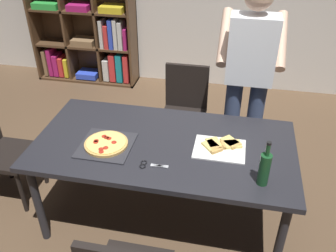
{
  "coord_description": "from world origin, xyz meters",
  "views": [
    {
      "loc": [
        0.45,
        -2.07,
        2.29
      ],
      "look_at": [
        0.0,
        0.15,
        0.8
      ],
      "focal_mm": 38.6,
      "sensor_mm": 36.0,
      "label": 1
    }
  ],
  "objects": [
    {
      "name": "ground_plane",
      "position": [
        0.0,
        0.0,
        0.0
      ],
      "size": [
        12.0,
        12.0,
        0.0
      ],
      "primitive_type": "plane",
      "color": "brown"
    },
    {
      "name": "kitchen_scissors",
      "position": [
        -0.04,
        -0.27,
        0.76
      ],
      "size": [
        0.19,
        0.09,
        0.01
      ],
      "color": "silver",
      "rests_on": "dining_table"
    },
    {
      "name": "pizza_slices_on_towel",
      "position": [
        0.41,
        0.02,
        0.76
      ],
      "size": [
        0.36,
        0.3,
        0.03
      ],
      "color": "white",
      "rests_on": "dining_table"
    },
    {
      "name": "bookshelf",
      "position": [
        -1.58,
        2.38,
        0.97
      ],
      "size": [
        1.4,
        0.35,
        1.95
      ],
      "color": "#513823",
      "rests_on": "ground_plane"
    },
    {
      "name": "chair_far_side",
      "position": [
        0.0,
        0.97,
        0.51
      ],
      "size": [
        0.42,
        0.42,
        0.9
      ],
      "color": "black",
      "rests_on": "ground_plane"
    },
    {
      "name": "wine_bottle",
      "position": [
        0.69,
        -0.3,
        0.87
      ],
      "size": [
        0.07,
        0.07,
        0.32
      ],
      "color": "#194723",
      "rests_on": "dining_table"
    },
    {
      "name": "pepperoni_pizza_on_tray",
      "position": [
        -0.4,
        -0.12,
        0.77
      ],
      "size": [
        0.37,
        0.37,
        0.04
      ],
      "color": "#2D2D33",
      "rests_on": "dining_table"
    },
    {
      "name": "person_serving_pizza",
      "position": [
        0.56,
        0.75,
        1.0
      ],
      "size": [
        0.55,
        0.54,
        1.75
      ],
      "color": "#38476B",
      "rests_on": "ground_plane"
    },
    {
      "name": "dining_table",
      "position": [
        0.0,
        0.0,
        0.68
      ],
      "size": [
        1.88,
        0.97,
        0.75
      ],
      "color": "#232328",
      "rests_on": "ground_plane"
    }
  ]
}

